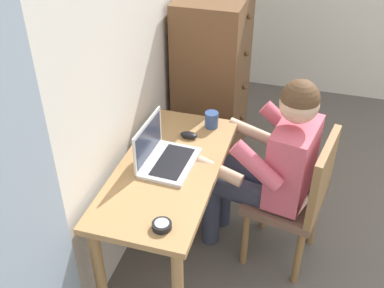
{
  "coord_description": "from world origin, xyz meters",
  "views": [
    {
      "loc": [
        -2.12,
        1.21,
        2.21
      ],
      "look_at": [
        -0.21,
        1.77,
        0.82
      ],
      "focal_mm": 43.29,
      "sensor_mm": 36.0,
      "label": 1
    }
  ],
  "objects_px": {
    "chair": "(298,196)",
    "desk_clock": "(162,225)",
    "person_seated": "(270,161)",
    "coffee_mug": "(212,119)",
    "dresser": "(212,83)",
    "laptop": "(163,155)",
    "desk": "(169,186)",
    "computer_mouse": "(189,135)"
  },
  "relations": [
    {
      "from": "person_seated",
      "to": "laptop",
      "type": "distance_m",
      "value": 0.6
    },
    {
      "from": "coffee_mug",
      "to": "dresser",
      "type": "bearing_deg",
      "value": 13.63
    },
    {
      "from": "desk",
      "to": "computer_mouse",
      "type": "height_order",
      "value": "computer_mouse"
    },
    {
      "from": "laptop",
      "to": "coffee_mug",
      "type": "distance_m",
      "value": 0.45
    },
    {
      "from": "chair",
      "to": "desk_clock",
      "type": "xyz_separation_m",
      "value": [
        -0.67,
        0.56,
        0.25
      ]
    },
    {
      "from": "chair",
      "to": "laptop",
      "type": "distance_m",
      "value": 0.8
    },
    {
      "from": "desk",
      "to": "coffee_mug",
      "type": "height_order",
      "value": "coffee_mug"
    },
    {
      "from": "computer_mouse",
      "to": "dresser",
      "type": "bearing_deg",
      "value": 7.51
    },
    {
      "from": "dresser",
      "to": "chair",
      "type": "bearing_deg",
      "value": -140.96
    },
    {
      "from": "person_seated",
      "to": "laptop",
      "type": "bearing_deg",
      "value": 114.04
    },
    {
      "from": "chair",
      "to": "coffee_mug",
      "type": "height_order",
      "value": "chair"
    },
    {
      "from": "computer_mouse",
      "to": "desk_clock",
      "type": "xyz_separation_m",
      "value": [
        -0.73,
        -0.09,
        -0.0
      ]
    },
    {
      "from": "laptop",
      "to": "computer_mouse",
      "type": "height_order",
      "value": "laptop"
    },
    {
      "from": "laptop",
      "to": "desk_clock",
      "type": "distance_m",
      "value": 0.48
    },
    {
      "from": "dresser",
      "to": "coffee_mug",
      "type": "bearing_deg",
      "value": -166.37
    },
    {
      "from": "laptop",
      "to": "desk_clock",
      "type": "xyz_separation_m",
      "value": [
        -0.46,
        -0.15,
        -0.04
      ]
    },
    {
      "from": "laptop",
      "to": "coffee_mug",
      "type": "height_order",
      "value": "laptop"
    },
    {
      "from": "dresser",
      "to": "desk_clock",
      "type": "bearing_deg",
      "value": -174.06
    },
    {
      "from": "chair",
      "to": "computer_mouse",
      "type": "xyz_separation_m",
      "value": [
        0.06,
        0.66,
        0.25
      ]
    },
    {
      "from": "desk",
      "to": "chair",
      "type": "distance_m",
      "value": 0.73
    },
    {
      "from": "chair",
      "to": "computer_mouse",
      "type": "bearing_deg",
      "value": 84.98
    },
    {
      "from": "person_seated",
      "to": "chair",
      "type": "bearing_deg",
      "value": -99.59
    },
    {
      "from": "computer_mouse",
      "to": "desk_clock",
      "type": "height_order",
      "value": "computer_mouse"
    },
    {
      "from": "dresser",
      "to": "desk_clock",
      "type": "relative_size",
      "value": 14.38
    },
    {
      "from": "laptop",
      "to": "coffee_mug",
      "type": "xyz_separation_m",
      "value": [
        0.42,
        -0.16,
        -0.0
      ]
    },
    {
      "from": "desk",
      "to": "desk_clock",
      "type": "height_order",
      "value": "desk_clock"
    },
    {
      "from": "desk",
      "to": "laptop",
      "type": "distance_m",
      "value": 0.18
    },
    {
      "from": "desk",
      "to": "laptop",
      "type": "relative_size",
      "value": 3.13
    },
    {
      "from": "desk",
      "to": "dresser",
      "type": "relative_size",
      "value": 0.85
    },
    {
      "from": "chair",
      "to": "desk_clock",
      "type": "height_order",
      "value": "chair"
    },
    {
      "from": "desk",
      "to": "desk_clock",
      "type": "xyz_separation_m",
      "value": [
        -0.43,
        -0.12,
        0.14
      ]
    },
    {
      "from": "person_seated",
      "to": "coffee_mug",
      "type": "relative_size",
      "value": 9.95
    },
    {
      "from": "person_seated",
      "to": "computer_mouse",
      "type": "bearing_deg",
      "value": 86.73
    },
    {
      "from": "dresser",
      "to": "computer_mouse",
      "type": "distance_m",
      "value": 0.85
    },
    {
      "from": "laptop",
      "to": "desk_clock",
      "type": "bearing_deg",
      "value": -161.47
    },
    {
      "from": "laptop",
      "to": "person_seated",
      "type": "bearing_deg",
      "value": -65.96
    },
    {
      "from": "dresser",
      "to": "person_seated",
      "type": "xyz_separation_m",
      "value": [
        -0.87,
        -0.55,
        0.03
      ]
    },
    {
      "from": "coffee_mug",
      "to": "chair",
      "type": "bearing_deg",
      "value": -110.45
    },
    {
      "from": "desk_clock",
      "to": "computer_mouse",
      "type": "bearing_deg",
      "value": 7.19
    },
    {
      "from": "desk",
      "to": "chair",
      "type": "xyz_separation_m",
      "value": [
        0.24,
        -0.68,
        -0.11
      ]
    },
    {
      "from": "dresser",
      "to": "laptop",
      "type": "xyz_separation_m",
      "value": [
        -1.11,
        -0.01,
        0.13
      ]
    },
    {
      "from": "desk_clock",
      "to": "coffee_mug",
      "type": "height_order",
      "value": "coffee_mug"
    }
  ]
}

